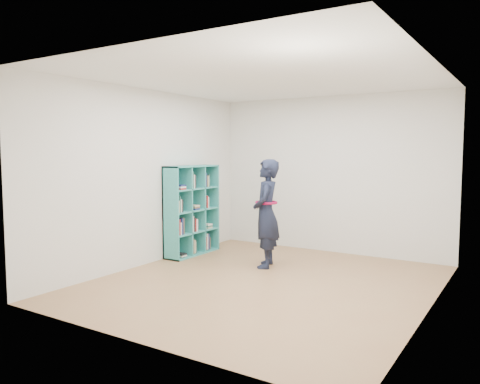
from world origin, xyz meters
The scene contains 9 objects.
floor centered at (0.00, 0.00, 0.00)m, with size 4.50×4.50×0.00m, color #996A45.
ceiling centered at (0.00, 0.00, 2.60)m, with size 4.50×4.50×0.00m, color white.
wall_left centered at (-2.00, 0.00, 1.30)m, with size 0.02×4.50×2.60m, color silver.
wall_right centered at (2.00, 0.00, 1.30)m, with size 0.02×4.50×2.60m, color silver.
wall_back centered at (0.00, 2.25, 1.30)m, with size 4.00×0.02×2.60m, color silver.
wall_front centered at (0.00, -2.25, 1.30)m, with size 4.00×0.02×2.60m, color silver.
bookshelf centered at (-1.85, 0.84, 0.72)m, with size 0.32×1.10×1.46m.
person centered at (-0.39, 0.76, 0.79)m, with size 0.57×0.68×1.58m.
smartphone centered at (-0.56, 0.77, 0.89)m, with size 0.06×0.09×0.14m.
Camera 1 is at (2.88, -5.15, 1.69)m, focal length 35.00 mm.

